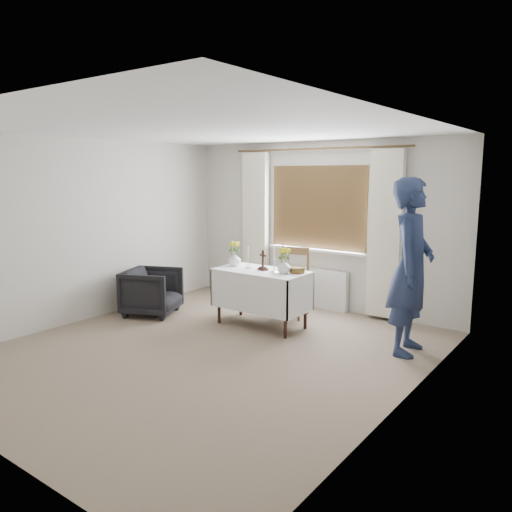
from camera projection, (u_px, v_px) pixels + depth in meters
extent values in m
plane|color=#807058|center=(209.00, 352.00, 5.74)|extent=(5.00, 5.00, 0.00)
cube|color=white|center=(261.00, 298.00, 6.65)|extent=(1.24, 0.64, 0.76)
imported|color=black|center=(152.00, 292.00, 7.21)|extent=(0.96, 0.95, 0.67)
imported|color=navy|center=(411.00, 267.00, 5.58)|extent=(0.56, 0.78, 1.99)
cube|color=silver|center=(314.00, 288.00, 7.61)|extent=(1.10, 0.10, 0.60)
imported|color=silver|center=(234.00, 259.00, 6.90)|extent=(0.19, 0.19, 0.19)
imported|color=silver|center=(284.00, 266.00, 6.37)|extent=(0.18, 0.18, 0.18)
cylinder|color=brown|center=(297.00, 270.00, 6.41)|extent=(0.23, 0.23, 0.08)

